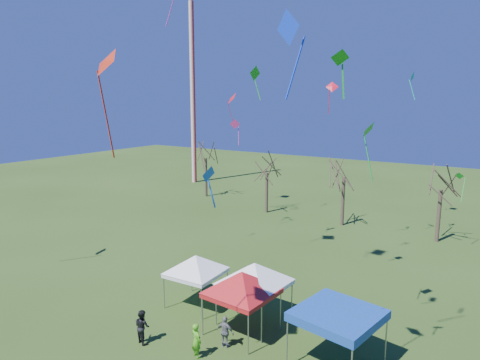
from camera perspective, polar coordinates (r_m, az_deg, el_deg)
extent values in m
cylinder|color=silver|center=(61.67, -6.32, 11.23)|extent=(0.70, 0.70, 25.00)
cylinder|color=#3D2D21|center=(52.88, -4.56, 0.37)|extent=(0.32, 0.32, 4.78)
cylinder|color=#3D2D21|center=(45.26, 3.57, -1.69)|extent=(0.32, 0.32, 4.28)
cylinder|color=#3D2D21|center=(41.65, 13.55, -2.79)|extent=(0.32, 0.32, 4.64)
cylinder|color=#3D2D21|center=(39.53, 24.97, -4.33)|extent=(0.32, 0.32, 4.49)
cylinder|color=gray|center=(25.55, -10.09, -14.62)|extent=(0.06, 0.06, 1.87)
cylinder|color=gray|center=(27.40, -6.47, -12.72)|extent=(0.06, 0.06, 1.87)
cylinder|color=gray|center=(24.08, -5.14, -16.13)|extent=(0.06, 0.06, 1.87)
cylinder|color=gray|center=(26.04, -1.71, -13.94)|extent=(0.06, 0.06, 1.87)
cube|color=white|center=(25.30, -5.90, -12.16)|extent=(2.91, 2.91, 0.22)
pyramid|color=white|center=(24.92, -5.94, -9.95)|extent=(3.96, 3.96, 0.93)
cylinder|color=gray|center=(23.54, -3.19, -16.48)|extent=(0.06, 0.06, 2.07)
cylinder|color=gray|center=(25.59, 1.13, -14.15)|extent=(0.06, 0.06, 2.07)
cylinder|color=gray|center=(21.99, 2.89, -18.57)|extent=(0.06, 0.06, 2.07)
cylinder|color=gray|center=(24.17, 6.91, -15.79)|extent=(0.06, 0.06, 2.07)
cube|color=white|center=(23.27, 1.95, -13.65)|extent=(3.34, 3.34, 0.25)
pyramid|color=white|center=(22.82, 1.97, -10.99)|extent=(4.37, 4.37, 1.03)
cylinder|color=gray|center=(22.69, -5.02, -17.67)|extent=(0.06, 0.06, 2.03)
cylinder|color=gray|center=(24.63, -0.43, -15.22)|extent=(0.06, 0.06, 2.03)
cylinder|color=gray|center=(21.12, 1.11, -19.93)|extent=(0.06, 0.06, 2.03)
cylinder|color=gray|center=(23.20, 5.42, -17.00)|extent=(0.06, 0.06, 2.03)
cube|color=#AA1013|center=(22.34, 0.27, -14.82)|extent=(3.27, 3.27, 0.24)
pyramid|color=#AA1013|center=(21.88, 0.27, -12.12)|extent=(4.30, 4.30, 1.02)
cylinder|color=gray|center=(20.38, 6.29, -20.90)|extent=(0.07, 0.07, 2.24)
cylinder|color=gray|center=(22.65, 11.28, -17.60)|extent=(0.07, 0.07, 2.24)
cylinder|color=gray|center=(21.42, 18.86, -19.76)|extent=(0.07, 0.07, 2.24)
cube|color=#0E3894|center=(20.17, 12.91, -17.37)|extent=(3.91, 3.91, 0.27)
cube|color=#0E3894|center=(20.08, 12.93, -16.86)|extent=(3.91, 3.91, 0.13)
imported|color=black|center=(22.63, -12.90, -18.48)|extent=(0.95, 0.82, 1.69)
imported|color=slate|center=(21.80, -1.98, -19.59)|extent=(0.94, 0.43, 1.58)
imported|color=#4AAB1B|center=(21.16, -5.84, -20.51)|extent=(0.70, 0.57, 1.66)
cone|color=#1539E7|center=(14.28, 6.56, 19.56)|extent=(1.11, 0.69, 1.11)
cube|color=#1539E7|center=(13.87, 7.39, 14.62)|extent=(0.34, 0.68, 1.95)
cone|color=green|center=(21.27, 16.67, 6.48)|extent=(0.64, 0.99, 0.84)
cube|color=green|center=(21.65, 16.72, 2.92)|extent=(0.57, 0.07, 2.26)
cone|color=#0CC097|center=(36.05, 21.96, 12.67)|extent=(0.29, 0.80, 0.78)
cube|color=#0CC097|center=(36.27, 21.96, 11.10)|extent=(0.57, 0.07, 1.57)
cone|color=#17971B|center=(15.23, 13.18, 15.66)|extent=(0.79, 0.77, 0.56)
cube|color=#17971B|center=(15.23, 13.56, 12.73)|extent=(0.24, 0.27, 1.22)
cone|color=blue|center=(17.42, -4.28, 0.82)|extent=(0.43, 0.81, 0.75)
cube|color=blue|center=(17.72, -3.85, -1.68)|extent=(0.42, 0.06, 1.24)
cone|color=red|center=(46.37, -1.13, 10.87)|extent=(1.73, 1.69, 1.23)
cube|color=red|center=(46.75, -1.23, 8.85)|extent=(0.55, 0.60, 2.58)
cone|color=green|center=(32.15, 1.96, 14.05)|extent=(0.53, 1.17, 1.12)
cube|color=green|center=(32.35, 2.33, 12.05)|extent=(0.67, 0.17, 1.68)
cone|color=green|center=(37.19, 27.22, 0.52)|extent=(0.70, 0.47, 0.59)
cube|color=green|center=(37.31, 27.60, -1.18)|extent=(0.12, 0.74, 1.86)
cone|color=red|center=(25.68, 12.19, 12.08)|extent=(0.85, 0.71, 0.63)
cube|color=red|center=(25.67, 11.79, 10.17)|extent=(0.16, 0.31, 1.37)
cube|color=#E833B0|center=(33.49, -9.31, 21.22)|extent=(0.27, 0.80, 2.16)
cone|color=red|center=(15.33, -17.50, 14.84)|extent=(1.34, 1.08, 0.99)
cube|color=red|center=(15.47, -17.44, 8.22)|extent=(0.17, 0.45, 2.97)
cone|color=#CE2D77|center=(37.76, -0.69, 7.49)|extent=(0.85, 0.67, 0.89)
cube|color=#CE2D77|center=(37.83, -0.22, 5.92)|extent=(0.40, 0.57, 1.65)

